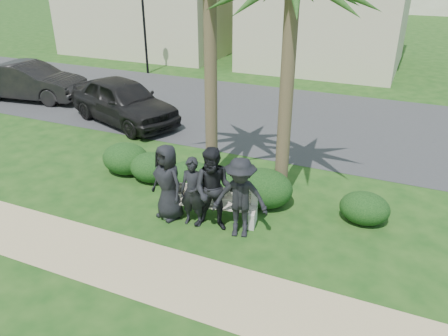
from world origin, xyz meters
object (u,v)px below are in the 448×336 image
(man_a, at_px, (168,182))
(man_c, at_px, (214,190))
(street_lamp, at_px, (143,14))
(man_b, at_px, (193,192))
(park_bench, at_px, (211,206))
(car_a, at_px, (123,101))
(car_b, at_px, (30,81))
(man_d, at_px, (240,198))

(man_a, distance_m, man_c, 1.16)
(street_lamp, bearing_deg, man_b, -53.37)
(park_bench, bearing_deg, man_b, -139.89)
(car_a, bearing_deg, man_c, -110.64)
(man_c, xyz_separation_m, car_a, (-5.96, 5.06, -0.15))
(park_bench, distance_m, car_b, 12.40)
(car_b, bearing_deg, man_d, -124.84)
(man_c, bearing_deg, street_lamp, 117.05)
(park_bench, xyz_separation_m, man_a, (-0.93, -0.30, 0.57))
(park_bench, height_order, man_b, man_b)
(car_a, bearing_deg, car_b, 100.81)
(car_a, bearing_deg, man_d, -107.99)
(man_c, bearing_deg, car_a, 128.54)
(car_a, xyz_separation_m, car_b, (-5.33, 0.83, -0.03))
(man_a, distance_m, car_a, 6.97)
(park_bench, relative_size, man_a, 1.22)
(street_lamp, bearing_deg, car_b, -107.40)
(street_lamp, xyz_separation_m, car_b, (-1.90, -6.05, -2.16))
(car_b, bearing_deg, car_a, -107.31)
(car_a, height_order, car_b, car_a)
(man_b, xyz_separation_m, car_a, (-5.46, 5.08, -0.00))
(man_c, height_order, car_a, man_c)
(man_c, xyz_separation_m, man_d, (0.62, -0.02, -0.05))
(man_c, bearing_deg, man_a, 168.31)
(man_a, relative_size, car_b, 0.38)
(man_d, relative_size, car_b, 0.39)
(park_bench, height_order, car_a, car_a)
(street_lamp, relative_size, man_a, 2.38)
(man_a, xyz_separation_m, man_b, (0.65, -0.04, -0.09))
(man_a, bearing_deg, man_b, 16.14)
(man_c, distance_m, car_b, 12.74)
(man_b, bearing_deg, park_bench, 45.19)
(man_d, xyz_separation_m, car_a, (-6.58, 5.08, -0.10))
(man_b, bearing_deg, man_c, -2.90)
(park_bench, distance_m, man_a, 1.13)
(man_b, bearing_deg, man_d, -5.48)
(park_bench, relative_size, man_d, 1.21)
(man_d, bearing_deg, street_lamp, 115.45)
(man_b, xyz_separation_m, car_b, (-10.79, 5.92, -0.03))
(park_bench, xyz_separation_m, man_b, (-0.27, -0.33, 0.48))
(man_d, bearing_deg, car_a, 127.85)
(park_bench, bearing_deg, street_lamp, 117.45)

